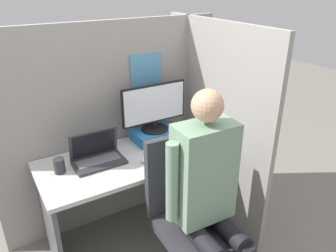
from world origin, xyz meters
The scene contains 12 objects.
cubicle_panel_back centered at (0.00, 0.63, 0.81)m, with size 1.81×0.05×1.61m.
cubicle_panel_right centered at (0.68, 0.24, 0.80)m, with size 0.04×1.23×1.61m.
desk centered at (0.00, 0.30, 0.52)m, with size 1.31×0.60×0.70m.
paper_box centered at (0.27, 0.45, 0.75)m, with size 0.34×0.22×0.09m.
monitor centered at (0.27, 0.46, 0.98)m, with size 0.53×0.21×0.36m.
laptop centered at (-0.24, 0.35, 0.75)m, with size 0.34×0.21×0.22m.
mouse centered at (0.05, 0.18, 0.72)m, with size 0.06×0.05×0.04m.
stapler centered at (0.56, 0.41, 0.73)m, with size 0.04×0.16×0.05m.
carrot_toy centered at (0.20, 0.10, 0.72)m, with size 0.04×0.15×0.04m.
office_chair centered at (0.14, -0.24, 0.51)m, with size 0.52×0.57×1.00m.
person centered at (0.15, -0.39, 0.78)m, with size 0.48×0.44×1.36m.
pen_cup centered at (-0.49, 0.36, 0.75)m, with size 0.07×0.07×0.10m.
Camera 1 is at (-0.83, -1.57, 1.87)m, focal length 35.00 mm.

